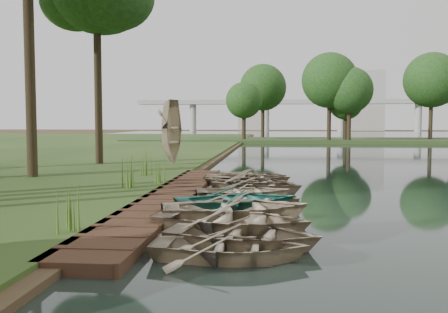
# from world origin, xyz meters

# --- Properties ---
(ground) EXTENTS (300.00, 300.00, 0.00)m
(ground) POSITION_xyz_m (0.00, 0.00, 0.00)
(ground) COLOR #3D2F1D
(boardwalk) EXTENTS (1.60, 16.00, 0.30)m
(boardwalk) POSITION_xyz_m (-1.60, 0.00, 0.15)
(boardwalk) COLOR #372115
(boardwalk) RESTS_ON ground
(peninsula) EXTENTS (50.00, 14.00, 0.45)m
(peninsula) POSITION_xyz_m (8.00, 50.00, 0.23)
(peninsula) COLOR #2C411D
(peninsula) RESTS_ON ground
(far_trees) EXTENTS (45.60, 5.60, 8.80)m
(far_trees) POSITION_xyz_m (4.67, 50.00, 6.43)
(far_trees) COLOR black
(far_trees) RESTS_ON peninsula
(bridge) EXTENTS (95.90, 4.00, 8.60)m
(bridge) POSITION_xyz_m (12.31, 120.00, 7.08)
(bridge) COLOR #A5A5A0
(bridge) RESTS_ON ground
(building_a) EXTENTS (10.00, 8.00, 18.00)m
(building_a) POSITION_xyz_m (30.00, 140.00, 9.00)
(building_a) COLOR #A5A5A0
(building_a) RESTS_ON ground
(building_b) EXTENTS (8.00, 8.00, 12.00)m
(building_b) POSITION_xyz_m (-5.00, 145.00, 6.00)
(building_b) COLOR #A5A5A0
(building_b) RESTS_ON ground
(rowboat_0) EXTENTS (3.08, 2.23, 0.63)m
(rowboat_0) POSITION_xyz_m (0.92, -6.63, 0.36)
(rowboat_0) COLOR tan
(rowboat_0) RESTS_ON water
(rowboat_1) EXTENTS (3.64, 2.88, 0.68)m
(rowboat_1) POSITION_xyz_m (1.12, -5.74, 0.39)
(rowboat_1) COLOR tan
(rowboat_1) RESTS_ON water
(rowboat_2) EXTENTS (4.23, 3.40, 0.78)m
(rowboat_2) POSITION_xyz_m (0.78, -4.44, 0.44)
(rowboat_2) COLOR tan
(rowboat_2) RESTS_ON water
(rowboat_3) EXTENTS (4.49, 3.64, 0.82)m
(rowboat_3) POSITION_xyz_m (0.79, -2.93, 0.46)
(rowboat_3) COLOR tan
(rowboat_3) RESTS_ON water
(rowboat_4) EXTENTS (4.34, 3.73, 0.76)m
(rowboat_4) POSITION_xyz_m (0.72, -1.42, 0.43)
(rowboat_4) COLOR #287163
(rowboat_4) RESTS_ON water
(rowboat_5) EXTENTS (3.27, 2.56, 0.62)m
(rowboat_5) POSITION_xyz_m (1.11, -0.58, 0.36)
(rowboat_5) COLOR tan
(rowboat_5) RESTS_ON water
(rowboat_6) EXTENTS (3.64, 2.94, 0.67)m
(rowboat_6) POSITION_xyz_m (0.78, 0.70, 0.38)
(rowboat_6) COLOR tan
(rowboat_6) RESTS_ON water
(rowboat_7) EXTENTS (4.01, 3.38, 0.71)m
(rowboat_7) POSITION_xyz_m (1.17, 2.41, 0.40)
(rowboat_7) COLOR tan
(rowboat_7) RESTS_ON water
(rowboat_8) EXTENTS (4.32, 3.81, 0.74)m
(rowboat_8) POSITION_xyz_m (0.89, 3.21, 0.42)
(rowboat_8) COLOR tan
(rowboat_8) RESTS_ON water
(rowboat_9) EXTENTS (3.61, 2.63, 0.73)m
(rowboat_9) POSITION_xyz_m (0.71, 4.55, 0.42)
(rowboat_9) COLOR tan
(rowboat_9) RESTS_ON water
(rowboat_10) EXTENTS (3.63, 2.98, 0.65)m
(rowboat_10) POSITION_xyz_m (0.82, 5.98, 0.38)
(rowboat_10) COLOR tan
(rowboat_10) RESTS_ON water
(stored_rowboat) EXTENTS (4.17, 3.48, 0.74)m
(stored_rowboat) POSITION_xyz_m (-3.75, 11.21, 0.67)
(stored_rowboat) COLOR tan
(stored_rowboat) RESTS_ON bank
(reeds_0) EXTENTS (0.60, 0.60, 1.03)m
(reeds_0) POSITION_xyz_m (-2.60, -5.72, 0.81)
(reeds_0) COLOR #3F661E
(reeds_0) RESTS_ON bank
(reeds_1) EXTENTS (0.60, 0.60, 1.13)m
(reeds_1) POSITION_xyz_m (-3.49, 1.34, 0.86)
(reeds_1) COLOR #3F661E
(reeds_1) RESTS_ON bank
(reeds_2) EXTENTS (0.60, 0.60, 0.96)m
(reeds_2) POSITION_xyz_m (-2.60, 2.84, 0.78)
(reeds_2) COLOR #3F661E
(reeds_2) RESTS_ON bank
(reeds_3) EXTENTS (0.60, 0.60, 1.08)m
(reeds_3) POSITION_xyz_m (-3.92, 5.69, 0.84)
(reeds_3) COLOR #3F661E
(reeds_3) RESTS_ON bank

